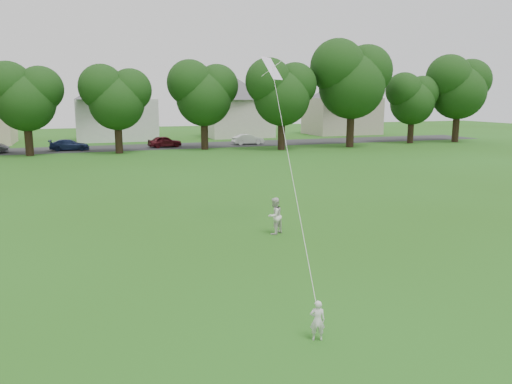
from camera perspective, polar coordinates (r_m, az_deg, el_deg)
name	(u,v)px	position (r m, az deg, el deg)	size (l,w,h in m)	color
ground	(260,281)	(15.08, 0.45, -10.12)	(160.00, 160.00, 0.00)	#244F12
street	(125,148)	(55.69, -14.76, 4.92)	(90.00, 7.00, 0.01)	#2D2D30
toddler	(317,320)	(11.60, 7.04, -14.35)	(0.34, 0.23, 0.94)	silver
older_boy	(275,216)	(19.84, 2.14, -2.74)	(0.72, 0.56, 1.48)	silver
kite	(288,155)	(15.72, 3.70, 4.26)	(2.01, 5.56, 11.89)	white
tree_row	(195,85)	(50.27, -7.01, 12.06)	(79.84, 9.15, 11.71)	black
parked_cars	(33,146)	(54.57, -24.16, 4.86)	(46.20, 2.10, 1.26)	black
house_row	(113,101)	(65.38, -16.03, 10.00)	(78.10, 14.11, 9.86)	silver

